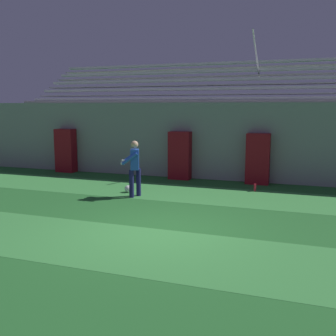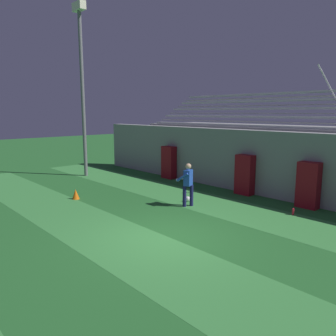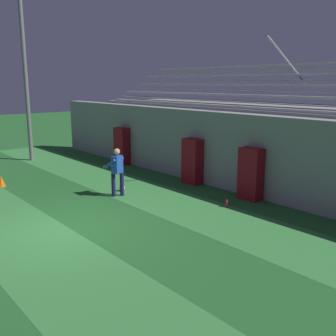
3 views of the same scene
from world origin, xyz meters
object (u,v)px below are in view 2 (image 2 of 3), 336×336
Objects in this scene: padding_pillar_gate_left at (245,175)px; goalkeeper at (188,182)px; soccer_ball at (188,199)px; padding_pillar_gate_right at (308,185)px; traffic_cone at (76,194)px; floodlight_pole at (82,71)px; water_bottle at (293,212)px; padding_pillar_far_left at (169,162)px.

padding_pillar_gate_left is 3.21m from goalkeeper.
padding_pillar_gate_left reaches higher than soccer_ball.
soccer_ball is (-3.65, -2.72, -0.76)m from padding_pillar_gate_right.
padding_pillar_gate_right is at bearing 0.00° from padding_pillar_gate_left.
soccer_ball is 0.52× the size of traffic_cone.
soccer_ball is (-0.43, 0.46, -0.84)m from goalkeeper.
padding_pillar_gate_left is 2.82m from padding_pillar_gate_right.
soccer_ball is at bearing -106.95° from padding_pillar_gate_left.
goalkeeper is (-3.21, -3.19, 0.08)m from padding_pillar_gate_right.
soccer_ball is at bearing -143.24° from padding_pillar_gate_right.
goalkeeper is 1.06m from soccer_ball.
floodlight_pole is (-8.62, -2.99, 4.88)m from padding_pillar_gate_left.
goalkeeper is 3.98× the size of traffic_cone.
traffic_cone reaches higher than water_bottle.
water_bottle is at bearing 21.49° from soccer_ball.
traffic_cone is 1.75× the size of water_bottle.
padding_pillar_far_left is at bearing 146.11° from soccer_ball.
floodlight_pole is (-3.73, -2.99, 4.88)m from padding_pillar_far_left.
soccer_ball is at bearing 1.95° from floodlight_pole.
padding_pillar_gate_right is 0.19× the size of floodlight_pole.
traffic_cone is at bearing -145.57° from goalkeeper.
padding_pillar_far_left is 7.95× the size of soccer_ball.
padding_pillar_gate_left and padding_pillar_far_left have the same top height.
padding_pillar_gate_left is 4.16× the size of traffic_cone.
soccer_ball is (4.05, -2.72, -0.76)m from padding_pillar_far_left.
padding_pillar_gate_right is at bearing 14.65° from floodlight_pole.
padding_pillar_far_left is (-7.70, 0.00, 0.00)m from padding_pillar_gate_right.
padding_pillar_gate_left is at bearing 82.86° from goalkeeper.
padding_pillar_far_left is at bearing 180.00° from padding_pillar_gate_left.
padding_pillar_gate_left is at bearing 156.54° from water_bottle.
padding_pillar_far_left is 7.92m from water_bottle.
water_bottle is at bearing -9.18° from padding_pillar_far_left.
soccer_ball is at bearing -33.89° from padding_pillar_far_left.
floodlight_pole is at bearing -141.33° from padding_pillar_far_left.
water_bottle is at bearing 32.61° from traffic_cone.
floodlight_pole reaches higher than padding_pillar_gate_left.
floodlight_pole reaches higher than water_bottle.
traffic_cone is (0.60, -5.85, -0.66)m from padding_pillar_far_left.
padding_pillar_gate_left and padding_pillar_gate_right have the same top height.
water_bottle is (3.73, 1.47, 0.01)m from soccer_ball.
padding_pillar_far_left reaches higher than goalkeeper.
padding_pillar_gate_right is at bearing 93.63° from water_bottle.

